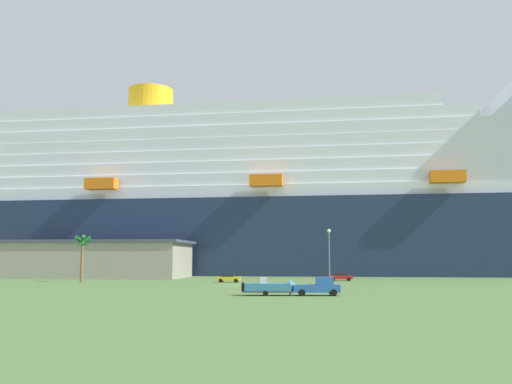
% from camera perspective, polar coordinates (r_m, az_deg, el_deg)
% --- Properties ---
extents(ground_plane, '(600.00, 600.00, 0.00)m').
position_cam_1_polar(ground_plane, '(122.06, 1.05, -8.84)').
color(ground_plane, '#4C6B38').
extents(cruise_ship, '(290.14, 45.66, 62.43)m').
position_cam_1_polar(cruise_ship, '(154.84, 1.65, -1.56)').
color(cruise_ship, '#1E2D4C').
rests_on(cruise_ship, ground_plane).
extents(terminal_building, '(45.98, 24.92, 8.36)m').
position_cam_1_polar(terminal_building, '(133.56, -16.45, -6.59)').
color(terminal_building, gray).
rests_on(terminal_building, ground_plane).
extents(pickup_truck, '(5.85, 2.99, 2.20)m').
position_cam_1_polar(pickup_truck, '(68.63, 6.39, -9.60)').
color(pickup_truck, '#2659A5').
rests_on(pickup_truck, ground_plane).
extents(small_boat_on_trailer, '(7.80, 3.07, 2.15)m').
position_cam_1_polar(small_boat_on_trailer, '(68.34, 1.84, -9.72)').
color(small_boat_on_trailer, '#595960').
rests_on(small_boat_on_trailer, ground_plane).
extents(palm_tree, '(3.47, 3.46, 8.76)m').
position_cam_1_polar(palm_tree, '(110.01, -17.31, -5.22)').
color(palm_tree, brown).
rests_on(palm_tree, ground_plane).
extents(street_lamp, '(0.56, 0.56, 8.84)m').
position_cam_1_polar(street_lamp, '(85.38, 7.48, -5.90)').
color(street_lamp, slate).
rests_on(street_lamp, ground_plane).
extents(parked_car_red_hatchback, '(4.63, 2.43, 1.58)m').
position_cam_1_polar(parked_car_red_hatchback, '(112.10, 8.69, -8.53)').
color(parked_car_red_hatchback, red).
rests_on(parked_car_red_hatchback, ground_plane).
extents(parked_car_yellow_taxi, '(4.36, 2.24, 1.58)m').
position_cam_1_polar(parked_car_yellow_taxi, '(104.58, -2.82, -8.74)').
color(parked_car_yellow_taxi, yellow).
rests_on(parked_car_yellow_taxi, ground_plane).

